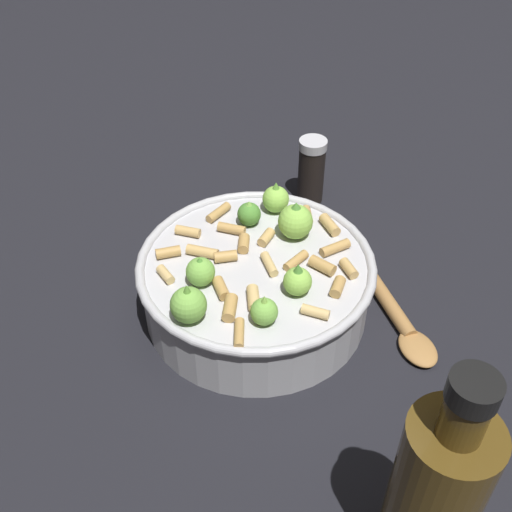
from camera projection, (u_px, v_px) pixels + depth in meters
ground_plane at (256, 308)px, 0.69m from camera, size 2.40×2.40×0.00m
cooking_pan at (256, 282)px, 0.67m from camera, size 0.25×0.25×0.11m
pepper_shaker at (311, 170)px, 0.82m from camera, size 0.04×0.04×0.09m
olive_oil_bottle at (433, 498)px, 0.43m from camera, size 0.06×0.06×0.22m
wooden_spoon at (382, 293)px, 0.70m from camera, size 0.07×0.25×0.02m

